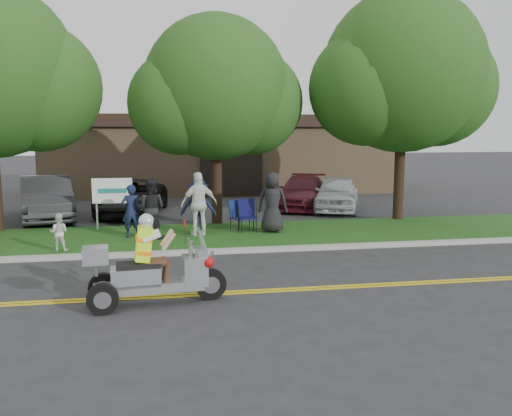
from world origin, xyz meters
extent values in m
plane|color=#28282B|center=(0.00, 0.00, 0.00)|extent=(120.00, 120.00, 0.00)
cube|color=gold|center=(0.00, -0.58, 0.01)|extent=(60.00, 0.10, 0.01)
cube|color=gold|center=(0.00, -0.42, 0.01)|extent=(60.00, 0.10, 0.01)
cube|color=#A8A89E|center=(0.00, 3.05, 0.06)|extent=(60.00, 0.25, 0.12)
cube|color=#1D4813|center=(0.00, 5.20, 0.06)|extent=(60.00, 4.00, 0.10)
cube|color=#9E7F5B|center=(2.00, 19.00, 2.00)|extent=(18.00, 8.00, 4.00)
cube|color=black|center=(2.00, 14.95, 3.70)|extent=(18.00, 0.30, 0.60)
sphere|color=#224D16|center=(-5.15, 7.30, 4.59)|extent=(4.05, 4.05, 4.05)
cylinder|color=#332114|center=(0.50, 7.20, 2.10)|extent=(0.36, 0.36, 4.20)
sphere|color=#224D16|center=(0.50, 7.20, 4.65)|extent=(4.80, 4.80, 4.80)
sphere|color=#224D16|center=(1.70, 7.50, 4.20)|extent=(3.60, 3.60, 3.60)
sphere|color=#224D16|center=(-0.70, 7.00, 4.12)|extent=(3.36, 3.36, 3.36)
cylinder|color=#332114|center=(7.00, 7.00, 2.38)|extent=(0.36, 0.36, 4.76)
sphere|color=#224D16|center=(7.00, 7.00, 5.27)|extent=(5.60, 5.60, 5.60)
sphere|color=#224D16|center=(8.40, 7.30, 4.76)|extent=(4.20, 4.20, 4.20)
sphere|color=#224D16|center=(5.60, 6.80, 4.68)|extent=(3.92, 3.92, 3.92)
cylinder|color=silver|center=(-3.40, 6.60, 0.55)|extent=(0.06, 0.06, 1.10)
cylinder|color=silver|center=(-2.40, 6.60, 0.55)|extent=(0.06, 0.06, 1.10)
cube|color=white|center=(-2.90, 6.60, 1.35)|extent=(1.25, 0.06, 0.80)
cylinder|color=black|center=(-0.44, -0.84, 0.30)|extent=(0.62, 0.19, 0.61)
cylinder|color=black|center=(-2.43, -1.38, 0.28)|extent=(0.58, 0.20, 0.57)
cylinder|color=black|center=(-2.50, -0.65, 0.28)|extent=(0.58, 0.20, 0.57)
cube|color=#9FA2A8|center=(-1.56, -0.94, 0.34)|extent=(1.96, 0.63, 0.18)
cube|color=#9FA2A8|center=(-1.86, -0.96, 0.56)|extent=(0.95, 0.54, 0.36)
cube|color=black|center=(-1.81, -0.96, 0.77)|extent=(0.85, 0.49, 0.10)
cube|color=#9FA2A8|center=(-0.75, -0.87, 0.61)|extent=(0.50, 0.52, 0.56)
cube|color=silver|center=(-0.61, -0.85, 1.20)|extent=(0.24, 0.48, 0.49)
cube|color=#9FA2A8|center=(-2.57, -1.02, 1.01)|extent=(0.49, 0.46, 0.30)
sphere|color=#B20C0F|center=(-0.50, -0.99, 0.79)|extent=(0.22, 0.22, 0.22)
cube|color=#A8DE17|center=(-1.70, -0.95, 1.18)|extent=(0.38, 0.43, 0.66)
sphere|color=silver|center=(-1.64, -0.94, 1.60)|extent=(0.29, 0.29, 0.29)
cylinder|color=black|center=(1.06, 5.22, 0.32)|extent=(0.03, 0.03, 0.43)
cylinder|color=black|center=(1.52, 5.23, 0.32)|extent=(0.03, 0.03, 0.43)
cylinder|color=black|center=(1.04, 5.64, 0.32)|extent=(0.03, 0.03, 0.43)
cylinder|color=black|center=(1.51, 5.66, 0.32)|extent=(0.03, 0.03, 0.43)
cube|color=#0D0E40|center=(1.28, 5.44, 0.54)|extent=(0.55, 0.50, 0.04)
cube|color=#0D0E40|center=(1.27, 5.67, 0.83)|extent=(0.54, 0.18, 0.58)
cylinder|color=black|center=(0.97, 5.31, 0.31)|extent=(0.03, 0.03, 0.41)
cylinder|color=black|center=(1.36, 5.53, 0.31)|extent=(0.03, 0.03, 0.41)
cylinder|color=black|center=(0.77, 5.66, 0.31)|extent=(0.03, 0.03, 0.41)
cylinder|color=black|center=(1.16, 5.88, 0.31)|extent=(0.03, 0.03, 0.41)
cube|color=#101D4C|center=(1.06, 5.59, 0.52)|extent=(0.67, 0.65, 0.04)
cube|color=#101D4C|center=(0.96, 5.79, 0.80)|extent=(0.52, 0.38, 0.55)
imported|color=#151F3C|center=(-2.25, 5.16, 0.90)|extent=(0.60, 0.42, 1.58)
imported|color=black|center=(-1.67, 4.95, 0.99)|extent=(1.04, 0.93, 1.77)
imported|color=white|center=(-0.25, 5.14, 1.07)|extent=(1.21, 0.74, 1.92)
imported|color=#172041|center=(-0.25, 5.46, 0.96)|extent=(1.18, 0.80, 1.70)
imported|color=black|center=(2.04, 5.25, 1.05)|extent=(1.07, 0.86, 1.89)
imported|color=silver|center=(-4.05, 3.64, 0.60)|extent=(0.52, 0.42, 0.99)
imported|color=#323235|center=(-5.50, 9.50, 0.80)|extent=(2.79, 5.11, 1.60)
imported|color=black|center=(-2.50, 10.28, 0.67)|extent=(2.90, 5.09, 1.34)
imported|color=#531320|center=(4.50, 10.91, 0.66)|extent=(3.42, 4.90, 1.32)
imported|color=silver|center=(5.67, 9.90, 0.71)|extent=(3.03, 4.46, 1.41)
camera|label=1|loc=(-1.33, -11.06, 3.31)|focal=38.00mm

